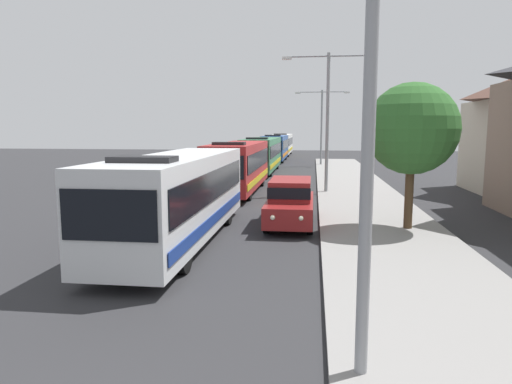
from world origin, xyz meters
TOP-DOWN VIEW (x-y plane):
  - bus_lead at (-1.30, 12.17)m, footprint 2.58×11.15m
  - bus_second_in_line at (-1.30, 25.02)m, footprint 2.58×10.93m
  - bus_middle at (-1.30, 38.10)m, footprint 2.58×12.31m
  - bus_fourth_in_line at (-1.30, 52.22)m, footprint 2.58×10.57m
  - bus_rear at (-1.30, 64.54)m, footprint 2.58×12.10m
  - white_suv at (2.40, 15.47)m, footprint 1.86×5.04m
  - streetlamp_near at (4.10, 3.82)m, footprint 5.90×0.28m
  - streetlamp_mid at (4.10, 24.94)m, footprint 5.46×0.28m
  - streetlamp_far at (4.10, 46.07)m, footprint 5.62×0.28m
  - roadside_tree at (6.95, 14.79)m, footprint 3.44×3.44m

SIDE VIEW (x-z plane):
  - white_suv at x=2.40m, z-range 0.08..1.98m
  - bus_fourth_in_line at x=-1.30m, z-range 0.08..3.29m
  - bus_second_in_line at x=-1.30m, z-range 0.08..3.29m
  - bus_lead at x=-1.30m, z-range 0.09..3.30m
  - bus_rear at x=-1.30m, z-range 0.09..3.30m
  - bus_middle at x=-1.30m, z-range 0.09..3.30m
  - roadside_tree at x=6.95m, z-range 1.17..6.69m
  - streetlamp_far at x=4.10m, z-range 1.04..8.78m
  - streetlamp_mid at x=4.10m, z-range 1.05..9.25m
  - streetlamp_near at x=4.10m, z-range 1.08..9.45m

